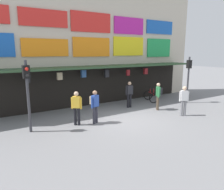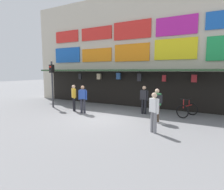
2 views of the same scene
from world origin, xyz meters
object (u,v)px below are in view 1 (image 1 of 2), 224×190
Objects in this scene: pedestrian_in_green at (95,104)px; pedestrian_in_red at (129,93)px; bicycle_parked at (151,96)px; pedestrian_in_white at (158,94)px; traffic_light_near at (27,85)px; pedestrian_in_yellow at (77,106)px; traffic_light_far at (188,72)px; pedestrian_in_black at (184,99)px.

pedestrian_in_green is 1.00× the size of pedestrian_in_red.
pedestrian_in_red reaches higher than bicycle_parked.
traffic_light_near is at bearing 177.76° from pedestrian_in_white.
bicycle_parked is 0.79× the size of pedestrian_in_white.
pedestrian_in_yellow is at bearing -161.85° from pedestrian_in_red.
pedestrian_in_white is at bearing -2.24° from traffic_light_near.
pedestrian_in_green is at bearing -176.31° from traffic_light_far.
pedestrian_in_yellow is 1.00× the size of pedestrian_in_white.
pedestrian_in_black is (7.79, -1.95, -1.19)m from traffic_light_near.
pedestrian_in_green is (-4.80, 1.49, 0.04)m from pedestrian_in_black.
pedestrian_in_white is at bearing -121.36° from bicycle_parked.
pedestrian_in_yellow is at bearing 163.34° from pedestrian_in_black.
traffic_light_near is 2.45m from pedestrian_in_yellow.
pedestrian_in_yellow is at bearing -6.92° from traffic_light_near.
bicycle_parked is 0.79× the size of pedestrian_in_green.
traffic_light_far is at bearing 0.11° from traffic_light_near.
pedestrian_in_white is 4.47m from pedestrian_in_green.
pedestrian_in_green is 3.66m from pedestrian_in_red.
pedestrian_in_yellow is (-6.53, -1.91, 0.55)m from bicycle_parked.
pedestrian_in_yellow is (2.12, -0.26, -1.19)m from traffic_light_near.
traffic_light_far reaches higher than pedestrian_in_green.
traffic_light_far is 8.48m from pedestrian_in_yellow.
pedestrian_in_yellow is 5.92m from pedestrian_in_black.
pedestrian_in_black is at bearing -78.94° from pedestrian_in_white.
pedestrian_in_black reaches higher than bicycle_parked.
bicycle_parked is 2.48m from pedestrian_in_red.
traffic_light_near is at bearing -169.16° from bicycle_parked.
traffic_light_near is 1.90× the size of pedestrian_in_green.
pedestrian_in_red is at bearing 115.95° from pedestrian_in_black.
traffic_light_near reaches higher than bicycle_parked.
pedestrian_in_white is at bearing 2.22° from pedestrian_in_green.
traffic_light_far is 3.56m from pedestrian_in_black.
traffic_light_far is 1.90× the size of pedestrian_in_white.
pedestrian_in_white reaches higher than bicycle_parked.
pedestrian_in_yellow is 0.90m from pedestrian_in_green.
traffic_light_near is 8.12m from pedestrian_in_black.
traffic_light_far is 1.90× the size of pedestrian_in_yellow.
pedestrian_in_red is at bearing 129.75° from pedestrian_in_white.
traffic_light_far is at bearing 5.83° from pedestrian_in_white.
traffic_light_near is at bearing -179.89° from traffic_light_far.
pedestrian_in_black is (-0.86, -3.61, 0.55)m from bicycle_parked.
pedestrian_in_red is at bearing 18.15° from pedestrian_in_yellow.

